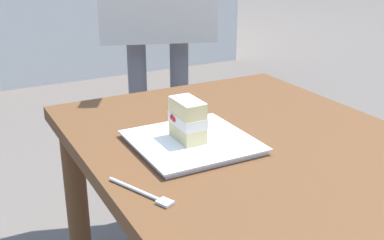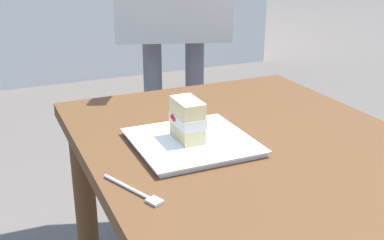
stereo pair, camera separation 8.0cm
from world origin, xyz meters
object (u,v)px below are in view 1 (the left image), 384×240
patio_table (269,198)px  dessert_plate (192,142)px  cake_slice (187,120)px  dessert_fork (144,193)px

patio_table → dessert_plate: 0.23m
patio_table → dessert_plate: size_ratio=4.24×
dessert_plate → cake_slice: 0.06m
cake_slice → dessert_plate: bearing=55.4°
patio_table → cake_slice: 0.28m
patio_table → dessert_fork: dessert_fork is taller
dessert_plate → dessert_fork: dessert_plate is taller
cake_slice → dessert_fork: 0.27m
patio_table → cake_slice: (-0.13, -0.16, 0.19)m
patio_table → dessert_fork: 0.37m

